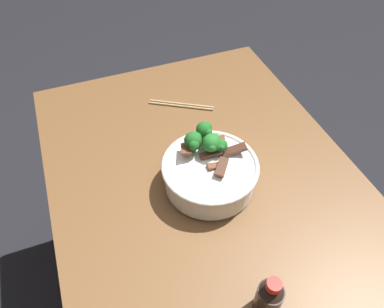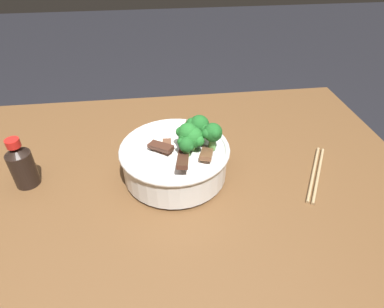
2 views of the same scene
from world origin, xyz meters
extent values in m
cube|color=brown|center=(0.00, 0.00, 0.74)|extent=(1.48, 0.82, 0.04)
cube|color=brown|center=(-0.66, -0.33, 0.36)|extent=(0.08, 0.08, 0.72)
cube|color=brown|center=(-0.66, 0.33, 0.36)|extent=(0.08, 0.08, 0.72)
cylinder|color=white|center=(-0.16, 0.00, 0.77)|extent=(0.11, 0.11, 0.01)
cylinder|color=white|center=(-0.16, 0.00, 0.81)|extent=(0.24, 0.24, 0.07)
torus|color=white|center=(-0.16, 0.00, 0.84)|extent=(0.25, 0.25, 0.01)
ellipsoid|color=white|center=(-0.16, 0.00, 0.83)|extent=(0.21, 0.21, 0.05)
cube|color=brown|center=(-0.23, 0.04, 0.85)|extent=(0.04, 0.07, 0.02)
cube|color=brown|center=(-0.21, -0.05, 0.87)|extent=(0.06, 0.04, 0.02)
cube|color=#4C2B1E|center=(-0.13, 0.02, 0.86)|extent=(0.06, 0.05, 0.01)
cube|color=#4C2B1E|center=(-0.18, 0.01, 0.86)|extent=(0.02, 0.06, 0.02)
cube|color=#4C2B1E|center=(-0.17, 0.07, 0.86)|extent=(0.03, 0.08, 0.03)
cube|color=brown|center=(-0.15, 0.01, 0.85)|extent=(0.02, 0.05, 0.02)
cylinder|color=#6BA84C|center=(-0.19, 0.01, 0.86)|extent=(0.01, 0.01, 0.03)
sphere|color=#237028|center=(-0.19, 0.01, 0.89)|extent=(0.04, 0.04, 0.04)
sphere|color=#237028|center=(-0.18, 0.01, 0.89)|extent=(0.02, 0.02, 0.02)
sphere|color=#237028|center=(-0.20, 0.03, 0.89)|extent=(0.02, 0.02, 0.02)
cylinder|color=#6BA84C|center=(-0.18, 0.04, 0.86)|extent=(0.01, 0.01, 0.02)
sphere|color=#1E6023|center=(-0.18, 0.04, 0.88)|extent=(0.03, 0.03, 0.03)
sphere|color=#1E6023|center=(-0.17, 0.03, 0.89)|extent=(0.02, 0.02, 0.02)
sphere|color=#1E6023|center=(-0.19, 0.05, 0.88)|extent=(0.02, 0.02, 0.02)
cylinder|color=#6BA84C|center=(-0.20, 0.02, 0.86)|extent=(0.01, 0.01, 0.02)
sphere|color=#237028|center=(-0.20, 0.02, 0.88)|extent=(0.05, 0.05, 0.05)
sphere|color=#237028|center=(-0.18, 0.02, 0.89)|extent=(0.03, 0.03, 0.03)
sphere|color=#237028|center=(-0.21, 0.03, 0.88)|extent=(0.02, 0.02, 0.02)
cylinder|color=#5B9947|center=(-0.22, -0.02, 0.86)|extent=(0.02, 0.02, 0.02)
sphere|color=#1E6023|center=(-0.22, -0.02, 0.89)|extent=(0.05, 0.05, 0.05)
sphere|color=#1E6023|center=(-0.21, -0.03, 0.89)|extent=(0.03, 0.03, 0.03)
sphere|color=#1E6023|center=(-0.23, -0.01, 0.88)|extent=(0.03, 0.03, 0.03)
cylinder|color=#5B9947|center=(-0.24, 0.02, 0.86)|extent=(0.02, 0.02, 0.03)
sphere|color=#1E6023|center=(-0.24, 0.02, 0.89)|extent=(0.04, 0.04, 0.04)
sphere|color=#1E6023|center=(-0.23, 0.02, 0.89)|extent=(0.02, 0.02, 0.02)
sphere|color=#1E6023|center=(-0.25, 0.02, 0.89)|extent=(0.03, 0.03, 0.03)
cylinder|color=tan|center=(-0.50, 0.04, 0.77)|extent=(0.12, 0.19, 0.01)
cylinder|color=tan|center=(-0.49, 0.04, 0.77)|extent=(0.11, 0.19, 0.01)
cylinder|color=black|center=(0.18, -0.02, 0.81)|extent=(0.05, 0.05, 0.08)
cone|color=black|center=(0.18, -0.02, 0.86)|extent=(0.05, 0.05, 0.02)
cylinder|color=red|center=(0.18, -0.02, 0.88)|extent=(0.03, 0.03, 0.02)
camera|label=1|loc=(0.38, -0.26, 1.54)|focal=34.16mm
camera|label=2|loc=(-0.13, 0.58, 1.27)|focal=30.08mm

